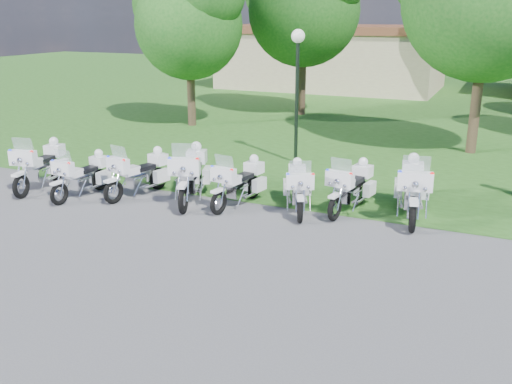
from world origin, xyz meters
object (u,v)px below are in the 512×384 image
at_px(motorcycle_1, 83,175).
at_px(motorcycle_7, 413,188).
at_px(motorcycle_5, 298,187).
at_px(lamp_post, 297,64).
at_px(motorcycle_3, 191,174).
at_px(motorcycle_2, 140,173).
at_px(motorcycle_0, 41,165).
at_px(motorcycle_6, 351,186).
at_px(motorcycle_4, 240,182).

relative_size(motorcycle_1, motorcycle_7, 0.83).
relative_size(motorcycle_5, lamp_post, 0.48).
height_order(motorcycle_1, motorcycle_3, motorcycle_3).
distance_m(motorcycle_2, motorcycle_7, 7.29).
relative_size(motorcycle_2, lamp_post, 0.52).
bearing_deg(motorcycle_7, motorcycle_0, -0.52).
relative_size(motorcycle_0, lamp_post, 0.55).
bearing_deg(motorcycle_3, motorcycle_1, -1.98).
distance_m(motorcycle_0, motorcycle_2, 3.05).
bearing_deg(motorcycle_5, lamp_post, -92.00).
relative_size(motorcycle_6, lamp_post, 0.52).
distance_m(motorcycle_6, lamp_post, 5.69).
height_order(motorcycle_6, lamp_post, lamp_post).
height_order(motorcycle_5, lamp_post, lamp_post).
relative_size(motorcycle_2, motorcycle_6, 1.00).
xyz_separation_m(motorcycle_0, motorcycle_1, (1.61, -0.12, -0.08)).
bearing_deg(lamp_post, motorcycle_4, -87.51).
relative_size(motorcycle_3, lamp_post, 0.58).
xyz_separation_m(motorcycle_6, lamp_post, (-2.99, 4.05, 2.65)).
xyz_separation_m(motorcycle_1, lamp_post, (4.06, 5.88, 2.68)).
height_order(motorcycle_7, lamp_post, lamp_post).
height_order(motorcycle_3, motorcycle_5, motorcycle_3).
bearing_deg(motorcycle_7, motorcycle_4, 0.97).
bearing_deg(motorcycle_6, motorcycle_1, 23.53).
bearing_deg(motorcycle_0, motorcycle_4, 177.72).
height_order(motorcycle_0, motorcycle_6, motorcycle_0).
relative_size(motorcycle_0, motorcycle_6, 1.07).
distance_m(motorcycle_4, motorcycle_6, 2.89).
height_order(motorcycle_5, motorcycle_6, motorcycle_6).
bearing_deg(motorcycle_5, motorcycle_1, -10.69).
bearing_deg(motorcycle_4, motorcycle_3, 16.33).
xyz_separation_m(motorcycle_2, lamp_post, (2.68, 5.18, 2.64)).
height_order(motorcycle_0, lamp_post, lamp_post).
bearing_deg(motorcycle_2, motorcycle_4, -160.47).
relative_size(motorcycle_3, motorcycle_5, 1.21).
distance_m(motorcycle_3, lamp_post, 5.72).
relative_size(motorcycle_1, motorcycle_3, 0.86).
bearing_deg(motorcycle_5, motorcycle_0, -14.20).
bearing_deg(motorcycle_6, motorcycle_4, 24.47).
bearing_deg(motorcycle_1, lamp_post, -120.99).
bearing_deg(motorcycle_7, motorcycle_2, -0.88).
bearing_deg(motorcycle_6, motorcycle_5, 33.64).
xyz_separation_m(motorcycle_4, motorcycle_7, (4.29, 0.89, 0.11)).
bearing_deg(lamp_post, motorcycle_3, -102.86).
bearing_deg(motorcycle_0, motorcycle_2, 179.69).
height_order(motorcycle_1, motorcycle_6, motorcycle_6).
distance_m(motorcycle_3, motorcycle_4, 1.36).
height_order(motorcycle_1, motorcycle_5, motorcycle_5).
xyz_separation_m(motorcycle_2, motorcycle_6, (5.67, 1.13, -0.01)).
distance_m(motorcycle_0, motorcycle_1, 1.62).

